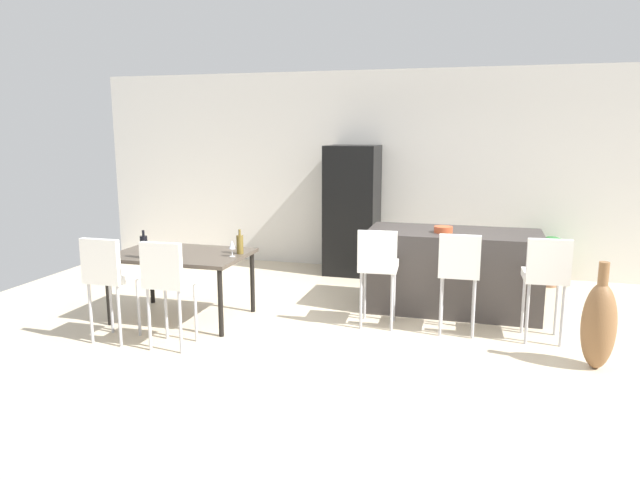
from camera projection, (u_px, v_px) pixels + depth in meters
ground_plane at (382, 334)px, 5.92m from camera, size 10.00×10.00×0.00m
back_wall at (418, 172)px, 8.40m from camera, size 10.00×0.12×2.90m
kitchen_island at (452, 271)px, 6.67m from camera, size 1.94×0.92×0.92m
bar_chair_left at (378, 262)px, 6.02m from camera, size 0.43×0.43×1.05m
bar_chair_middle at (459, 267)px, 5.80m from camera, size 0.41×0.41×1.05m
bar_chair_right at (546, 273)px, 5.59m from camera, size 0.42×0.42×1.05m
dining_table at (182, 258)px, 6.31m from camera, size 1.42×0.96×0.74m
dining_chair_near at (108, 273)px, 5.59m from camera, size 0.40×0.40×1.05m
dining_chair_far at (168, 277)px, 5.42m from camera, size 0.41×0.41×1.05m
wine_bottle_corner at (144, 247)px, 6.02m from camera, size 0.08×0.08×0.29m
wine_bottle_left at (240, 244)px, 6.23m from camera, size 0.07×0.07×0.27m
wine_glass_middle at (168, 249)px, 5.88m from camera, size 0.07×0.07×0.17m
wine_glass_right at (232, 245)px, 6.09m from camera, size 0.07×0.07×0.17m
refrigerator at (352, 210)px, 8.31m from camera, size 0.72×0.68×1.84m
fruit_bowl at (443, 230)px, 6.50m from camera, size 0.21×0.21×0.07m
floor_vase at (599, 325)px, 5.01m from camera, size 0.29×0.29×0.96m
potted_plant at (551, 257)px, 7.68m from camera, size 0.48×0.48×0.67m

